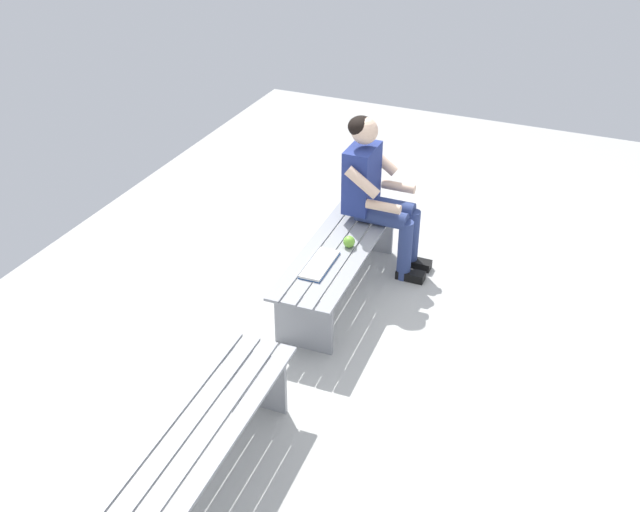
% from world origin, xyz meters
% --- Properties ---
extents(ground_plane, '(10.00, 7.00, 0.04)m').
position_xyz_m(ground_plane, '(1.02, 1.00, -0.02)').
color(ground_plane, '#B2B2AD').
extents(bench_near, '(1.64, 0.51, 0.43)m').
position_xyz_m(bench_near, '(0.00, -0.00, 0.32)').
color(bench_near, gray).
rests_on(bench_near, ground).
extents(bench_far, '(1.71, 0.51, 0.43)m').
position_xyz_m(bench_far, '(2.05, 0.00, 0.33)').
color(bench_far, gray).
rests_on(bench_far, ground).
extents(person_seated, '(0.50, 0.69, 1.23)m').
position_xyz_m(person_seated, '(-0.48, 0.10, 0.67)').
color(person_seated, navy).
rests_on(person_seated, ground).
extents(apple, '(0.09, 0.09, 0.09)m').
position_xyz_m(apple, '(-0.00, 0.07, 0.47)').
color(apple, '#72B738').
rests_on(apple, bench_near).
extents(book_open, '(0.42, 0.17, 0.02)m').
position_xyz_m(book_open, '(0.32, -0.02, 0.44)').
color(book_open, white).
rests_on(book_open, bench_near).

